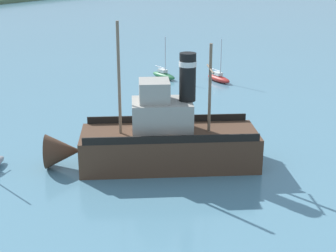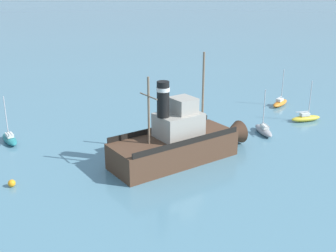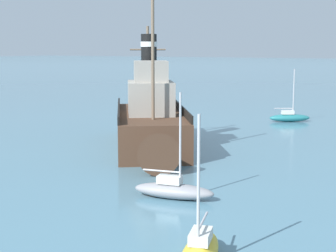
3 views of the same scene
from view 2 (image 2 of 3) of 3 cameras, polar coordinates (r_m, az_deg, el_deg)
name	(u,v)px [view 2 (image 2 of 3)]	position (r m, az deg, el deg)	size (l,w,h in m)	color
ground_plane	(173,159)	(39.88, 0.71, -4.53)	(600.00, 600.00, 0.00)	teal
old_tugboat	(179,142)	(39.09, 1.55, -2.13)	(11.21, 13.63, 9.90)	#4C3323
sailboat_orange	(280,103)	(58.38, 14.94, 3.07)	(3.73, 3.11, 4.90)	orange
sailboat_teal	(10,139)	(46.70, -20.66, -1.62)	(3.75, 3.06, 4.90)	#23757A
sailboat_yellow	(306,118)	(52.85, 18.16, 1.06)	(2.19, 3.95, 4.90)	gold
sailboat_grey	(264,130)	(47.36, 12.82, -0.53)	(3.95, 1.88, 4.90)	gray
mooring_buoy	(12,183)	(37.03, -20.42, -7.28)	(0.61, 0.61, 0.61)	orange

